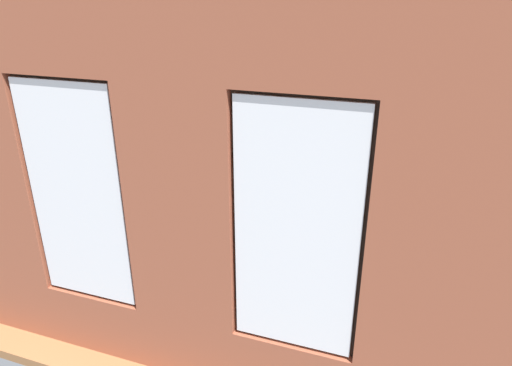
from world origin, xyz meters
The scene contains 17 objects.
ground_plane centered at (0.00, 0.00, -0.05)m, with size 7.29×5.65×0.10m, color #99663D.
brick_wall_with_windows centered at (0.00, 2.44, 1.61)m, with size 6.69×0.30×3.25m.
white_wall_right centered at (3.30, 0.20, 1.63)m, with size 0.10×4.65×3.25m, color white.
couch_by_window centered at (0.53, 1.79, 0.33)m, with size 1.92×0.87×0.80m.
couch_left centered at (-2.65, -0.02, 0.33)m, with size 1.01×2.05×0.80m.
coffee_table centered at (0.29, 0.23, 0.36)m, with size 1.44×0.70×0.41m.
cup_ceramic centered at (0.19, 0.34, 0.46)m, with size 0.08×0.08×0.10m, color #33567F.
candle_jar centered at (0.29, 0.23, 0.47)m, with size 0.08×0.08×0.11m, color #B7333D.
table_plant_small centered at (0.72, 0.34, 0.52)m, with size 0.12×0.12×0.20m.
remote_silver centered at (0.47, 0.15, 0.42)m, with size 0.05×0.17×0.02m, color #B2B2B7.
media_console centered at (3.00, -0.45, 0.25)m, with size 1.02×0.42×0.49m, color black.
tv_flatscreen centered at (3.00, -0.45, 0.81)m, with size 0.95×0.20×0.63m.
potted_plant_between_couches centered at (-0.89, 1.75, 0.55)m, with size 0.84×0.80×1.18m.
potted_plant_mid_room_small centered at (-0.88, -0.64, 0.42)m, with size 0.37×0.37×0.61m.
potted_plant_corner_near_left centered at (-2.80, -1.82, 0.59)m, with size 0.61×0.61×0.88m.
potted_plant_near_tv centered at (2.45, 0.51, 0.59)m, with size 0.55×0.55×0.87m.
potted_plant_foreground_right centered at (2.69, -1.78, 0.72)m, with size 0.76×0.81×1.28m.
Camera 1 is at (-1.61, 5.23, 3.21)m, focal length 32.00 mm.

